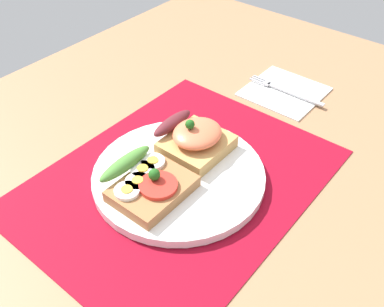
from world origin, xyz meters
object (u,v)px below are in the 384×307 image
(fork, at_px, (284,90))
(plate, at_px, (179,176))
(napkin, at_px, (285,91))
(sandwich_egg_tomato, at_px, (146,182))
(sandwich_salmon, at_px, (194,138))

(fork, bearing_deg, plate, 179.95)
(plate, xyz_separation_m, napkin, (0.30, -0.00, -0.01))
(plate, xyz_separation_m, sandwich_egg_tomato, (-0.05, 0.01, 0.02))
(plate, distance_m, sandwich_salmon, 0.06)
(sandwich_egg_tomato, height_order, sandwich_salmon, sandwich_salmon)
(plate, bearing_deg, sandwich_salmon, 15.49)
(plate, relative_size, napkin, 1.86)
(napkin, distance_m, fork, 0.01)
(napkin, bearing_deg, fork, 168.97)
(sandwich_salmon, bearing_deg, fork, -3.59)
(plate, bearing_deg, sandwich_egg_tomato, 166.51)
(plate, distance_m, fork, 0.30)
(napkin, bearing_deg, sandwich_egg_tomato, 177.77)
(sandwich_egg_tomato, height_order, napkin, sandwich_egg_tomato)
(napkin, xyz_separation_m, fork, (-0.00, 0.00, 0.00))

